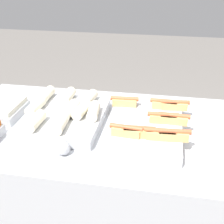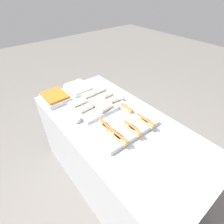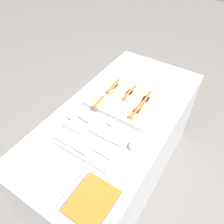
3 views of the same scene
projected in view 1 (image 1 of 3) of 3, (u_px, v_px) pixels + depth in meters
name	position (u px, v px, depth m)	size (l,w,h in m)	color
counter	(126.00, 200.00, 1.67)	(1.75, 0.85, 0.88)	#B7BABF
tray_hotdogs	(148.00, 124.00, 1.44)	(0.39, 0.55, 0.10)	#B7BABF
tray_wraps	(65.00, 115.00, 1.52)	(0.37, 0.45, 0.10)	#B7BABF
serving_spoon_near	(61.00, 149.00, 1.27)	(0.25, 0.06, 0.06)	#B2B5BA
serving_spoon_far	(90.00, 97.00, 1.74)	(0.23, 0.06, 0.06)	#B2B5BA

